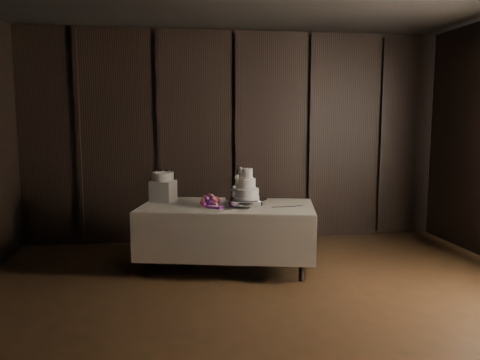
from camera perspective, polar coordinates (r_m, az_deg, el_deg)
name	(u,v)px	position (r m, az deg, el deg)	size (l,w,h in m)	color
room	(303,154)	(3.33, 7.63, 3.14)	(6.08, 7.08, 3.08)	black
display_table	(227,234)	(5.52, -1.55, -6.56)	(2.17, 1.45, 0.76)	silver
cake_stand	(246,202)	(5.38, 0.77, -2.71)	(0.48, 0.48, 0.09)	silver
wedding_cake	(244,187)	(5.33, 0.53, -0.83)	(0.31, 0.29, 0.34)	white
bouquet	(210,201)	(5.35, -3.68, -2.60)	(0.28, 0.38, 0.18)	#EE5C5F
box_pedestal	(163,191)	(5.75, -9.34, -1.34)	(0.26, 0.26, 0.25)	white
small_cake	(163,177)	(5.73, -9.38, 0.41)	(0.26, 0.26, 0.10)	white
cake_knife	(284,207)	(5.31, 5.34, -3.29)	(0.37, 0.02, 0.01)	silver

